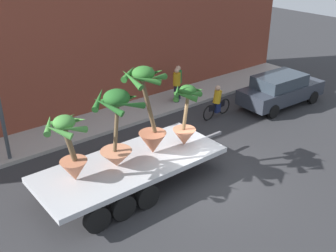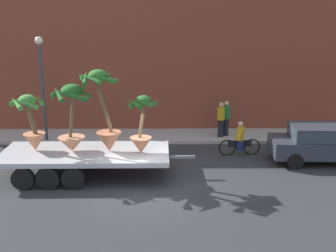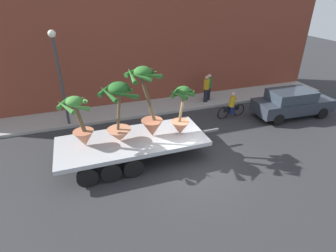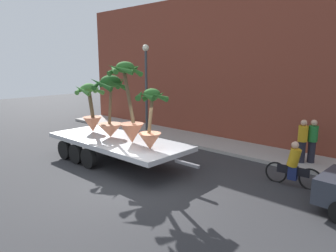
{
  "view_description": "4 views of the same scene",
  "coord_description": "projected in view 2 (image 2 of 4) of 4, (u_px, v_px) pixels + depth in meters",
  "views": [
    {
      "loc": [
        -8.41,
        -8.46,
        7.73
      ],
      "look_at": [
        -0.76,
        1.2,
        1.76
      ],
      "focal_mm": 43.19,
      "sensor_mm": 36.0,
      "label": 1
    },
    {
      "loc": [
        0.6,
        -13.66,
        6.05
      ],
      "look_at": [
        0.77,
        1.73,
        1.8
      ],
      "focal_mm": 44.41,
      "sensor_mm": 36.0,
      "label": 2
    },
    {
      "loc": [
        -4.04,
        -8.6,
        6.76
      ],
      "look_at": [
        -0.68,
        1.29,
        1.26
      ],
      "focal_mm": 28.57,
      "sensor_mm": 36.0,
      "label": 3
    },
    {
      "loc": [
        7.42,
        -6.48,
        4.0
      ],
      "look_at": [
        0.03,
        1.59,
        1.78
      ],
      "focal_mm": 33.18,
      "sensor_mm": 36.0,
      "label": 4
    }
  ],
  "objects": [
    {
      "name": "potted_palm_rear",
      "position": [
        32.0,
        125.0,
        15.42
      ],
      "size": [
        1.26,
        1.31,
        2.15
      ],
      "color": "#C17251",
      "rests_on": "flatbed_trailer"
    },
    {
      "name": "cyclist",
      "position": [
        240.0,
        140.0,
        17.99
      ],
      "size": [
        1.84,
        0.38,
        1.54
      ],
      "color": "black",
      "rests_on": "ground"
    },
    {
      "name": "potted_palm_extra",
      "position": [
        105.0,
        116.0,
        15.23
      ],
      "size": [
        1.47,
        1.5,
        3.08
      ],
      "color": "#B26647",
      "rests_on": "flatbed_trailer"
    },
    {
      "name": "pedestrian_far_left",
      "position": [
        226.0,
        118.0,
        20.29
      ],
      "size": [
        0.36,
        0.36,
        1.71
      ],
      "color": "black",
      "rests_on": "sidewalk"
    },
    {
      "name": "sidewalk",
      "position": [
        152.0,
        136.0,
        20.63
      ],
      "size": [
        24.0,
        2.2,
        0.15
      ],
      "primitive_type": "cube",
      "color": "#A39E99",
      "rests_on": "ground"
    },
    {
      "name": "pedestrian_near_gate",
      "position": [
        221.0,
        119.0,
        20.05
      ],
      "size": [
        0.36,
        0.36,
        1.71
      ],
      "color": "black",
      "rests_on": "sidewalk"
    },
    {
      "name": "potted_palm_front",
      "position": [
        142.0,
        128.0,
        15.16
      ],
      "size": [
        1.17,
        1.23,
        2.18
      ],
      "color": "#C17251",
      "rests_on": "flatbed_trailer"
    },
    {
      "name": "flatbed_trailer",
      "position": [
        79.0,
        157.0,
        15.62
      ],
      "size": [
        7.27,
        2.66,
        0.98
      ],
      "color": "#B7BABF",
      "rests_on": "ground"
    },
    {
      "name": "building_facade",
      "position": [
        152.0,
        58.0,
        21.29
      ],
      "size": [
        24.0,
        1.2,
        7.49
      ],
      "primitive_type": "cube",
      "color": "brown",
      "rests_on": "ground"
    },
    {
      "name": "parked_car",
      "position": [
        325.0,
        143.0,
        17.05
      ],
      "size": [
        4.56,
        1.96,
        1.58
      ],
      "color": "#2D333D",
      "rests_on": "ground"
    },
    {
      "name": "street_lamp",
      "position": [
        42.0,
        75.0,
        18.97
      ],
      "size": [
        0.36,
        0.36,
        4.83
      ],
      "color": "#383D42",
      "rests_on": "sidewalk"
    },
    {
      "name": "ground_plane",
      "position": [
        147.0,
        188.0,
        14.77
      ],
      "size": [
        60.0,
        60.0,
        0.0
      ],
      "primitive_type": "plane",
      "color": "#2D2D30"
    },
    {
      "name": "potted_palm_middle",
      "position": [
        72.0,
        119.0,
        15.28
      ],
      "size": [
        1.52,
        1.6,
        2.55
      ],
      "color": "tan",
      "rests_on": "flatbed_trailer"
    }
  ]
}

